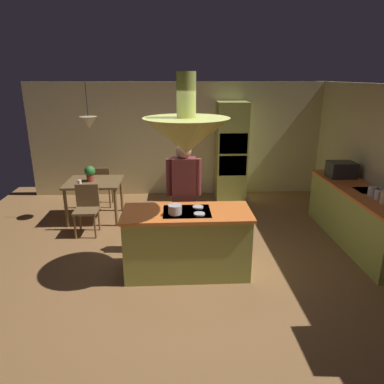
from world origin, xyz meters
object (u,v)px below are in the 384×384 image
dining_table (94,186)px  microwave_on_counter (341,170)px  person_at_island (184,191)px  kitchen_island (187,242)px  cup_on_table (80,182)px  canister_tea (372,191)px  cooking_pot_on_cooktop (175,209)px  oven_tower (231,151)px  chair_facing_island (87,206)px  chair_by_back_wall (101,184)px  potted_plant_on_table (90,173)px  canister_sugar (378,195)px

dining_table → microwave_on_counter: bearing=-6.6°
person_at_island → microwave_on_counter: person_at_island is taller
kitchen_island → cup_on_table: kitchen_island is taller
dining_table → canister_tea: bearing=-19.3°
microwave_on_counter → cooking_pot_on_cooktop: microwave_on_counter is taller
oven_tower → cooking_pot_on_cooktop: 3.60m
kitchen_island → cooking_pot_on_cooktop: bearing=-140.9°
chair_facing_island → chair_by_back_wall: same height
kitchen_island → person_at_island: person_at_island is taller
potted_plant_on_table → person_at_island: bearing=-39.8°
person_at_island → chair_by_back_wall: 2.75m
dining_table → potted_plant_on_table: (-0.06, -0.00, 0.27)m
oven_tower → cup_on_table: bearing=-155.5°
cooking_pot_on_cooktop → microwave_on_counter: bearing=29.6°
person_at_island → chair_facing_island: (-1.68, 0.77, -0.50)m
canister_sugar → cooking_pot_on_cooktop: 3.04m
potted_plant_on_table → canister_sugar: canister_sugar is taller
canister_sugar → cooking_pot_on_cooktop: canister_sugar is taller
chair_by_back_wall → chair_facing_island: bearing=90.0°
chair_facing_island → canister_sugar: size_ratio=5.88×
cup_on_table → cooking_pot_on_cooktop: cooking_pot_on_cooktop is taller
oven_tower → canister_tea: size_ratio=14.61×
kitchen_island → microwave_on_counter: 3.30m
oven_tower → dining_table: oven_tower is taller
chair_by_back_wall → cup_on_table: chair_by_back_wall is taller
dining_table → cooking_pot_on_cooktop: size_ratio=5.68×
oven_tower → cup_on_table: (-3.01, -1.37, -0.27)m
kitchen_island → chair_facing_island: size_ratio=2.01×
canister_tea → kitchen_island: bearing=-169.8°
dining_table → chair_facing_island: size_ratio=1.17×
person_at_island → canister_tea: 2.87m
canister_sugar → cup_on_table: bearing=162.0°
cup_on_table → dining_table: bearing=47.4°
oven_tower → chair_facing_island: bearing=-147.1°
potted_plant_on_table → cooking_pot_on_cooktop: (1.60, -2.23, 0.07)m
person_at_island → chair_by_back_wall: size_ratio=2.00×
chair_by_back_wall → microwave_on_counter: size_ratio=1.89×
dining_table → canister_sugar: bearing=-21.3°
oven_tower → dining_table: bearing=-157.8°
chair_facing_island → dining_table: bearing=90.0°
chair_facing_island → canister_tea: bearing=-11.4°
canister_sugar → kitchen_island: bearing=-173.3°
kitchen_island → potted_plant_on_table: potted_plant_on_table is taller
dining_table → cooking_pot_on_cooktop: bearing=-55.4°
person_at_island → cooking_pot_on_cooktop: person_at_island is taller
chair_by_back_wall → kitchen_island: bearing=121.5°
kitchen_island → chair_facing_island: kitchen_island is taller
kitchen_island → chair_by_back_wall: (-1.70, 2.77, 0.04)m
oven_tower → canister_sugar: (1.74, -2.91, -0.08)m
person_at_island → microwave_on_counter: 3.01m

